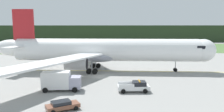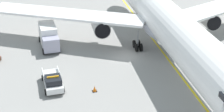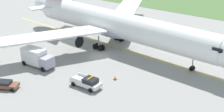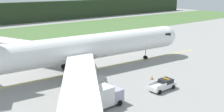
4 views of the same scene
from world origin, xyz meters
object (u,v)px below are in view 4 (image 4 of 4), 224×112
airliner (84,48)px  catering_truck (101,97)px  apron_cone (152,77)px  ops_pickup_truck (163,85)px

airliner → catering_truck: size_ratio=8.17×
airliner → catering_truck: airliner is taller
airliner → catering_truck: (-7.58, -16.19, -3.29)m
catering_truck → apron_cone: 15.65m
apron_cone → airliner: bearing=121.2°
ops_pickup_truck → catering_truck: size_ratio=0.82×
airliner → ops_pickup_truck: 18.51m
apron_cone → ops_pickup_truck: bearing=-116.9°
ops_pickup_truck → apron_cone: 5.35m
airliner → ops_pickup_truck: airliner is taller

